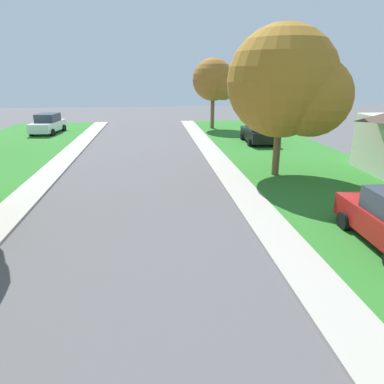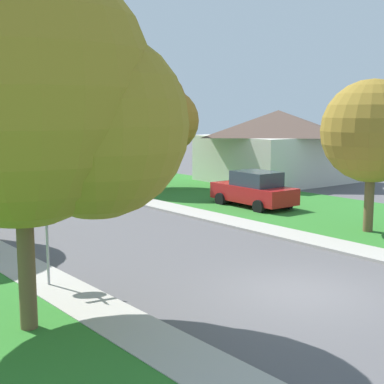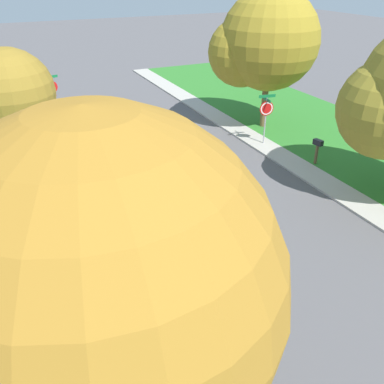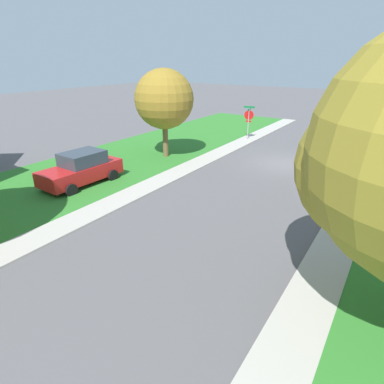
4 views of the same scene
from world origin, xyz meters
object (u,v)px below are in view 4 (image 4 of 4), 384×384
(stop_sign_near_corner, at_px, (249,117))
(mailbox, at_px, (372,217))
(stop_sign_far_corner, at_px, (364,166))
(tree_sidewalk_far, at_px, (163,101))
(car_red_near_corner, at_px, (82,169))

(stop_sign_near_corner, relative_size, mailbox, 2.11)
(stop_sign_near_corner, distance_m, mailbox, 16.26)
(stop_sign_near_corner, height_order, stop_sign_far_corner, same)
(tree_sidewalk_far, relative_size, mailbox, 4.40)
(tree_sidewalk_far, bearing_deg, stop_sign_far_corner, 172.09)
(car_red_near_corner, height_order, mailbox, car_red_near_corner)
(stop_sign_far_corner, bearing_deg, mailbox, 104.16)
(mailbox, bearing_deg, car_red_near_corner, 7.18)
(stop_sign_near_corner, distance_m, car_red_near_corner, 14.61)
(car_red_near_corner, distance_m, mailbox, 13.66)
(stop_sign_near_corner, distance_m, tree_sidewalk_far, 8.23)
(car_red_near_corner, distance_m, tree_sidewalk_far, 7.30)
(stop_sign_near_corner, height_order, tree_sidewalk_far, tree_sidewalk_far)
(car_red_near_corner, bearing_deg, stop_sign_far_corner, -158.56)
(stop_sign_far_corner, distance_m, car_red_near_corner, 13.71)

